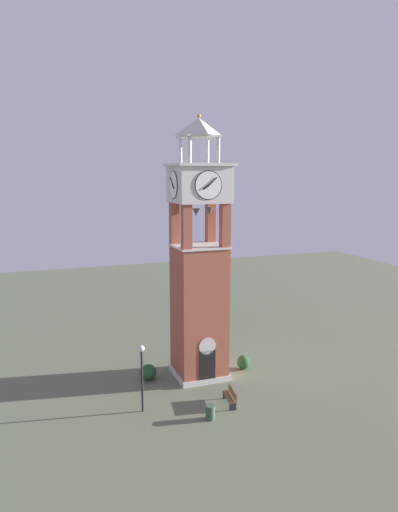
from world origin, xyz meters
The scene contains 7 objects.
ground centered at (0.00, 0.00, 0.00)m, with size 80.00×80.00×0.00m, color #5B664C.
clock_tower centered at (0.00, 0.00, 6.87)m, with size 3.66×3.66×16.79m.
park_bench centered at (0.35, -4.43, 0.48)m, with size 0.66×1.65×0.95m.
lamp_post centered at (-4.64, -3.54, 2.70)m, with size 0.36×0.36×3.90m.
trash_bin centered at (-1.37, -5.63, 0.40)m, with size 0.52×0.52×0.80m, color #38513D.
shrub_near_entry centered at (3.19, -0.14, 0.48)m, with size 0.87×0.87×0.97m, color #234C28.
shrub_left_of_tower centered at (-3.35, 0.46, 0.49)m, with size 1.08×1.08×0.99m, color #234C28.
Camera 1 is at (-9.95, -27.71, 13.17)m, focal length 32.93 mm.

